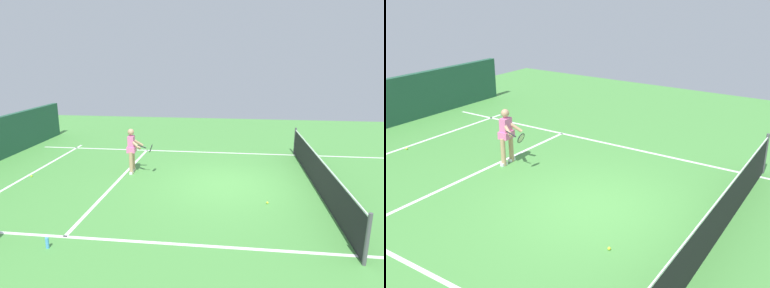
% 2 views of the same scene
% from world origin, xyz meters
% --- Properties ---
extents(ground_plane, '(24.06, 24.06, 0.00)m').
position_xyz_m(ground_plane, '(0.00, 0.00, 0.00)').
color(ground_plane, '#4C9342').
extents(baseline_marking, '(8.36, 0.10, 0.01)m').
position_xyz_m(baseline_marking, '(0.00, -6.76, 0.00)').
color(baseline_marking, white).
rests_on(baseline_marking, ground).
extents(service_line_marking, '(7.36, 0.10, 0.01)m').
position_xyz_m(service_line_marking, '(0.00, -3.56, 0.00)').
color(service_line_marking, white).
rests_on(service_line_marking, ground).
extents(sideline_left_marking, '(0.10, 16.51, 0.01)m').
position_xyz_m(sideline_left_marking, '(-3.68, 0.00, 0.00)').
color(sideline_left_marking, white).
rests_on(sideline_left_marking, ground).
extents(court_net, '(8.04, 0.08, 1.09)m').
position_xyz_m(court_net, '(0.00, 2.68, 0.51)').
color(court_net, '#4C4C51').
rests_on(court_net, ground).
extents(tennis_player, '(0.74, 0.98, 1.55)m').
position_xyz_m(tennis_player, '(-0.79, -3.31, 0.85)').
color(tennis_player, tan).
rests_on(tennis_player, ground).
extents(tennis_ball_near, '(0.07, 0.07, 0.07)m').
position_xyz_m(tennis_ball_near, '(1.33, 1.10, 0.03)').
color(tennis_ball_near, '#D1E533').
rests_on(tennis_ball_near, ground).
extents(tennis_ball_mid, '(0.07, 0.07, 0.07)m').
position_xyz_m(tennis_ball_mid, '(0.10, -6.56, 0.03)').
color(tennis_ball_mid, '#D1E533').
rests_on(tennis_ball_mid, ground).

